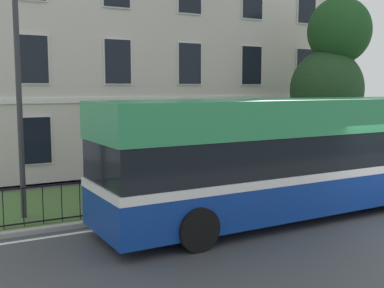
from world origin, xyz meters
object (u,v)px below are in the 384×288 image
Objects in this scene: evergreen_tree at (333,98)px; single_decker_bus at (286,155)px; litter_bin at (375,161)px; georgian_townhouse at (147,39)px; street_lamp_post at (18,76)px.

evergreen_tree is 0.70× the size of single_decker_bus.
georgian_townhouse is at bearing 123.71° from litter_bin.
evergreen_tree is 3.01m from litter_bin.
street_lamp_post is 13.37m from litter_bin.
street_lamp_post is (-12.32, -1.55, 0.68)m from evergreen_tree.
single_decker_bus is at bearing -144.01° from evergreen_tree.
georgian_townhouse is 11.64m from litter_bin.
evergreen_tree is 7.22× the size of litter_bin.
evergreen_tree is (5.11, -7.05, -2.72)m from georgian_townhouse.
litter_bin is (6.70, 2.74, -1.04)m from single_decker_bus.
georgian_townhouse is 9.12m from evergreen_tree.
single_decker_bus is at bearing -24.13° from street_lamp_post.
single_decker_bus is (-6.02, -4.37, -1.40)m from evergreen_tree.
evergreen_tree is at bearing -54.04° from georgian_townhouse.
single_decker_bus is 10.31× the size of litter_bin.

